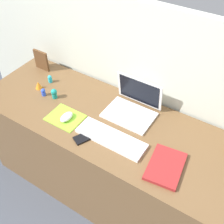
{
  "coord_description": "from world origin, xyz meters",
  "views": [
    {
      "loc": [
        0.67,
        -0.99,
        1.95
      ],
      "look_at": [
        0.04,
        0.0,
        0.83
      ],
      "focal_mm": 44.96,
      "sensor_mm": 36.0,
      "label": 1
    }
  ],
  "objects_px": {
    "keyboard": "(111,138)",
    "picture_frame": "(41,60)",
    "laptop": "(134,104)",
    "cell_phone": "(85,137)",
    "toy_figurine_cyan": "(50,79)",
    "toy_figurine_blue": "(43,92)",
    "toy_figurine_orange": "(38,85)",
    "notebook_pad": "(166,166)",
    "mouse": "(67,117)",
    "toy_figurine_teal": "(54,93)"
  },
  "relations": [
    {
      "from": "keyboard",
      "to": "picture_frame",
      "type": "bearing_deg",
      "value": 158.87
    },
    {
      "from": "laptop",
      "to": "cell_phone",
      "type": "xyz_separation_m",
      "value": [
        -0.12,
        -0.34,
        -0.05
      ]
    },
    {
      "from": "toy_figurine_cyan",
      "to": "picture_frame",
      "type": "bearing_deg",
      "value": 149.46
    },
    {
      "from": "toy_figurine_blue",
      "to": "keyboard",
      "type": "bearing_deg",
      "value": -8.26
    },
    {
      "from": "keyboard",
      "to": "toy_figurine_cyan",
      "type": "bearing_deg",
      "value": 161.34
    },
    {
      "from": "picture_frame",
      "to": "toy_figurine_orange",
      "type": "bearing_deg",
      "value": -53.98
    },
    {
      "from": "laptop",
      "to": "cell_phone",
      "type": "distance_m",
      "value": 0.37
    },
    {
      "from": "notebook_pad",
      "to": "toy_figurine_blue",
      "type": "relative_size",
      "value": 4.45
    },
    {
      "from": "laptop",
      "to": "mouse",
      "type": "distance_m",
      "value": 0.42
    },
    {
      "from": "laptop",
      "to": "picture_frame",
      "type": "distance_m",
      "value": 0.79
    },
    {
      "from": "notebook_pad",
      "to": "cell_phone",
      "type": "bearing_deg",
      "value": 179.68
    },
    {
      "from": "mouse",
      "to": "notebook_pad",
      "type": "xyz_separation_m",
      "value": [
        0.65,
        0.0,
        -0.01
      ]
    },
    {
      "from": "laptop",
      "to": "notebook_pad",
      "type": "xyz_separation_m",
      "value": [
        0.35,
        -0.28,
        -0.04
      ]
    },
    {
      "from": "toy_figurine_orange",
      "to": "toy_figurine_teal",
      "type": "bearing_deg",
      "value": -6.49
    },
    {
      "from": "toy_figurine_cyan",
      "to": "toy_figurine_blue",
      "type": "bearing_deg",
      "value": -65.54
    },
    {
      "from": "toy_figurine_teal",
      "to": "toy_figurine_blue",
      "type": "distance_m",
      "value": 0.08
    },
    {
      "from": "toy_figurine_blue",
      "to": "mouse",
      "type": "bearing_deg",
      "value": -19.22
    },
    {
      "from": "keyboard",
      "to": "toy_figurine_blue",
      "type": "distance_m",
      "value": 0.59
    },
    {
      "from": "laptop",
      "to": "toy_figurine_teal",
      "type": "bearing_deg",
      "value": -161.34
    },
    {
      "from": "keyboard",
      "to": "toy_figurine_orange",
      "type": "distance_m",
      "value": 0.68
    },
    {
      "from": "picture_frame",
      "to": "toy_figurine_blue",
      "type": "bearing_deg",
      "value": -46.21
    },
    {
      "from": "keyboard",
      "to": "cell_phone",
      "type": "xyz_separation_m",
      "value": [
        -0.13,
        -0.07,
        -0.01
      ]
    },
    {
      "from": "cell_phone",
      "to": "toy_figurine_cyan",
      "type": "height_order",
      "value": "toy_figurine_cyan"
    },
    {
      "from": "picture_frame",
      "to": "toy_figurine_orange",
      "type": "height_order",
      "value": "picture_frame"
    },
    {
      "from": "keyboard",
      "to": "notebook_pad",
      "type": "xyz_separation_m",
      "value": [
        0.34,
        -0.01,
        0.0
      ]
    },
    {
      "from": "notebook_pad",
      "to": "toy_figurine_orange",
      "type": "height_order",
      "value": "toy_figurine_orange"
    },
    {
      "from": "toy_figurine_cyan",
      "to": "toy_figurine_blue",
      "type": "xyz_separation_m",
      "value": [
        0.06,
        -0.13,
        0.0
      ]
    },
    {
      "from": "mouse",
      "to": "toy_figurine_teal",
      "type": "distance_m",
      "value": 0.23
    },
    {
      "from": "cell_phone",
      "to": "toy_figurine_blue",
      "type": "distance_m",
      "value": 0.48
    },
    {
      "from": "laptop",
      "to": "keyboard",
      "type": "relative_size",
      "value": 0.73
    },
    {
      "from": "picture_frame",
      "to": "toy_figurine_teal",
      "type": "distance_m",
      "value": 0.36
    },
    {
      "from": "toy_figurine_orange",
      "to": "toy_figurine_teal",
      "type": "relative_size",
      "value": 0.77
    },
    {
      "from": "laptop",
      "to": "notebook_pad",
      "type": "relative_size",
      "value": 1.25
    },
    {
      "from": "keyboard",
      "to": "cell_phone",
      "type": "distance_m",
      "value": 0.15
    },
    {
      "from": "mouse",
      "to": "toy_figurine_teal",
      "type": "xyz_separation_m",
      "value": [
        -0.2,
        0.12,
        0.02
      ]
    },
    {
      "from": "mouse",
      "to": "picture_frame",
      "type": "xyz_separation_m",
      "value": [
        -0.49,
        0.32,
        0.05
      ]
    },
    {
      "from": "toy_figurine_cyan",
      "to": "cell_phone",
      "type": "bearing_deg",
      "value": -29.17
    },
    {
      "from": "toy_figurine_orange",
      "to": "picture_frame",
      "type": "bearing_deg",
      "value": 126.02
    },
    {
      "from": "notebook_pad",
      "to": "toy_figurine_teal",
      "type": "height_order",
      "value": "toy_figurine_teal"
    },
    {
      "from": "toy_figurine_cyan",
      "to": "toy_figurine_orange",
      "type": "height_order",
      "value": "toy_figurine_cyan"
    },
    {
      "from": "toy_figurine_cyan",
      "to": "toy_figurine_orange",
      "type": "distance_m",
      "value": 0.1
    },
    {
      "from": "toy_figurine_teal",
      "to": "keyboard",
      "type": "bearing_deg",
      "value": -11.74
    },
    {
      "from": "toy_figurine_cyan",
      "to": "keyboard",
      "type": "bearing_deg",
      "value": -18.66
    },
    {
      "from": "picture_frame",
      "to": "notebook_pad",
      "type": "bearing_deg",
      "value": -15.62
    },
    {
      "from": "notebook_pad",
      "to": "toy_figurine_orange",
      "type": "xyz_separation_m",
      "value": [
        -1.01,
        0.13,
        0.02
      ]
    },
    {
      "from": "notebook_pad",
      "to": "toy_figurine_teal",
      "type": "bearing_deg",
      "value": 164.81
    },
    {
      "from": "toy_figurine_teal",
      "to": "toy_figurine_orange",
      "type": "bearing_deg",
      "value": 173.51
    },
    {
      "from": "toy_figurine_cyan",
      "to": "toy_figurine_blue",
      "type": "relative_size",
      "value": 1.02
    },
    {
      "from": "keyboard",
      "to": "picture_frame",
      "type": "height_order",
      "value": "picture_frame"
    },
    {
      "from": "laptop",
      "to": "toy_figurine_orange",
      "type": "bearing_deg",
      "value": -167.08
    }
  ]
}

